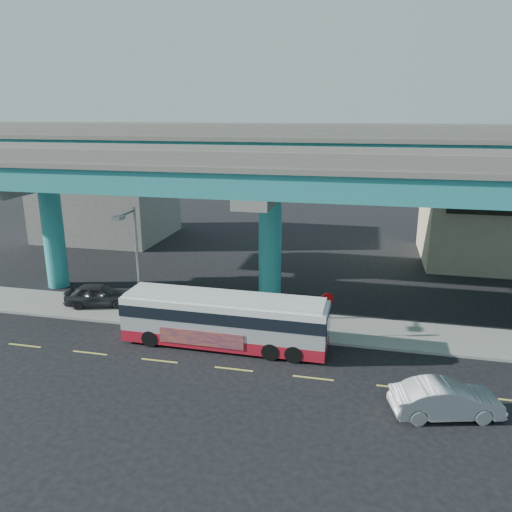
% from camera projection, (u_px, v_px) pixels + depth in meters
% --- Properties ---
extents(ground, '(120.00, 120.00, 0.00)m').
position_uv_depth(ground, '(235.00, 366.00, 25.35)').
color(ground, black).
rests_on(ground, ground).
extents(sidewalk, '(70.00, 4.00, 0.15)m').
position_uv_depth(sidewalk, '(259.00, 322.00, 30.49)').
color(sidewalk, gray).
rests_on(sidewalk, ground).
extents(lane_markings, '(58.00, 0.12, 0.01)m').
position_uv_depth(lane_markings, '(234.00, 369.00, 25.07)').
color(lane_markings, '#D8C64C').
rests_on(lane_markings, ground).
extents(viaduct, '(52.00, 12.40, 11.70)m').
position_uv_depth(viaduct, '(271.00, 167.00, 31.36)').
color(viaduct, teal).
rests_on(viaduct, ground).
extents(building_beige, '(14.00, 10.23, 7.00)m').
position_uv_depth(building_beige, '(511.00, 222.00, 42.11)').
color(building_beige, tan).
rests_on(building_beige, ground).
extents(building_concrete, '(12.00, 10.00, 9.00)m').
position_uv_depth(building_concrete, '(106.00, 193.00, 50.84)').
color(building_concrete, gray).
rests_on(building_concrete, ground).
extents(transit_bus, '(11.40, 2.61, 2.91)m').
position_uv_depth(transit_bus, '(225.00, 319.00, 27.22)').
color(transit_bus, maroon).
rests_on(transit_bus, ground).
extents(sedan, '(3.83, 5.37, 1.51)m').
position_uv_depth(sedan, '(446.00, 400.00, 21.05)').
color(sedan, '#A9A9AE').
rests_on(sedan, ground).
extents(parked_car, '(3.96, 5.21, 1.47)m').
position_uv_depth(parked_car, '(99.00, 295.00, 32.80)').
color(parked_car, '#2D2E32').
rests_on(parked_car, sidewalk).
extents(street_lamp, '(0.50, 2.33, 7.04)m').
position_uv_depth(street_lamp, '(132.00, 250.00, 28.76)').
color(street_lamp, gray).
rests_on(street_lamp, sidewalk).
extents(stop_sign, '(0.72, 0.41, 2.68)m').
position_uv_depth(stop_sign, '(327.00, 305.00, 27.80)').
color(stop_sign, gray).
rests_on(stop_sign, sidewalk).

